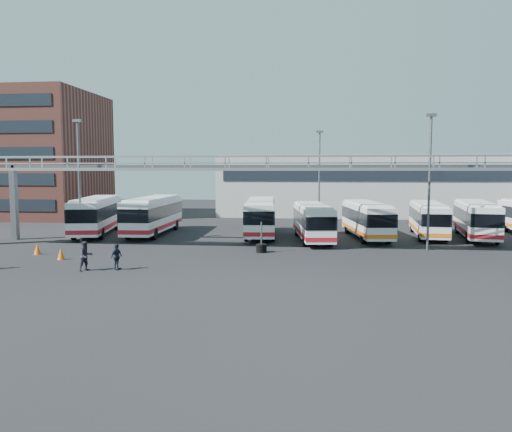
# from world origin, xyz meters

# --- Properties ---
(ground) EXTENTS (140.00, 140.00, 0.00)m
(ground) POSITION_xyz_m (0.00, 0.00, 0.00)
(ground) COLOR black
(ground) RESTS_ON ground
(gantry) EXTENTS (51.40, 5.15, 7.10)m
(gantry) POSITION_xyz_m (0.00, 5.87, 5.51)
(gantry) COLOR gray
(gantry) RESTS_ON ground
(apartment_building) EXTENTS (18.00, 15.00, 16.00)m
(apartment_building) POSITION_xyz_m (-34.00, 30.00, 8.00)
(apartment_building) COLOR brown
(apartment_building) RESTS_ON ground
(warehouse) EXTENTS (42.00, 14.00, 8.00)m
(warehouse) POSITION_xyz_m (12.00, 38.00, 4.00)
(warehouse) COLOR #9E9E99
(warehouse) RESTS_ON ground
(light_pole_left) EXTENTS (0.70, 0.35, 10.21)m
(light_pole_left) POSITION_xyz_m (-16.00, 8.00, 5.73)
(light_pole_left) COLOR #4C4F54
(light_pole_left) RESTS_ON ground
(light_pole_mid) EXTENTS (0.70, 0.35, 10.21)m
(light_pole_mid) POSITION_xyz_m (12.00, 7.00, 5.73)
(light_pole_mid) COLOR #4C4F54
(light_pole_mid) RESTS_ON ground
(light_pole_back) EXTENTS (0.70, 0.35, 10.21)m
(light_pole_back) POSITION_xyz_m (4.00, 22.00, 5.73)
(light_pole_back) COLOR #4C4F54
(light_pole_back) RESTS_ON ground
(bus_1) EXTENTS (4.96, 11.78, 3.49)m
(bus_1) POSITION_xyz_m (-16.85, 13.01, 1.93)
(bus_1) COLOR silver
(bus_1) RESTS_ON ground
(bus_2) EXTENTS (2.92, 11.63, 3.52)m
(bus_2) POSITION_xyz_m (-11.57, 13.72, 1.95)
(bus_2) COLOR silver
(bus_2) RESTS_ON ground
(bus_4) EXTENTS (3.42, 11.32, 3.39)m
(bus_4) POSITION_xyz_m (-1.39, 13.65, 1.87)
(bus_4) COLOR silver
(bus_4) RESTS_ON ground
(bus_5) EXTENTS (3.71, 10.54, 3.13)m
(bus_5) POSITION_xyz_m (3.35, 11.13, 1.73)
(bus_5) COLOR silver
(bus_5) RESTS_ON ground
(bus_6) EXTENTS (3.76, 10.73, 3.19)m
(bus_6) POSITION_xyz_m (8.12, 13.32, 1.77)
(bus_6) COLOR silver
(bus_6) RESTS_ON ground
(bus_7) EXTENTS (3.31, 10.43, 3.11)m
(bus_7) POSITION_xyz_m (13.75, 14.77, 1.72)
(bus_7) COLOR silver
(bus_7) RESTS_ON ground
(bus_8) EXTENTS (4.03, 11.01, 3.27)m
(bus_8) POSITION_xyz_m (17.68, 14.10, 1.81)
(bus_8) COLOR silver
(bus_8) RESTS_ON ground
(pedestrian_b) EXTENTS (1.07, 1.10, 1.79)m
(pedestrian_b) POSITION_xyz_m (-10.18, -3.41, 0.90)
(pedestrian_b) COLOR #2C2533
(pedestrian_b) RESTS_ON ground
(pedestrian_d) EXTENTS (0.64, 1.01, 1.59)m
(pedestrian_d) POSITION_xyz_m (-8.46, -2.92, 0.80)
(pedestrian_d) COLOR black
(pedestrian_d) RESTS_ON ground
(cone_left) EXTENTS (0.62, 0.62, 0.79)m
(cone_left) POSITION_xyz_m (-13.58, 0.02, 0.40)
(cone_left) COLOR #EE5E0D
(cone_left) RESTS_ON ground
(cone_right) EXTENTS (0.65, 0.65, 0.80)m
(cone_right) POSITION_xyz_m (-16.32, 1.82, 0.40)
(cone_right) COLOR #EE5E0D
(cone_right) RESTS_ON ground
(tire_stack) EXTENTS (0.79, 0.79, 2.24)m
(tire_stack) POSITION_xyz_m (-0.40, 4.50, 0.38)
(tire_stack) COLOR black
(tire_stack) RESTS_ON ground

